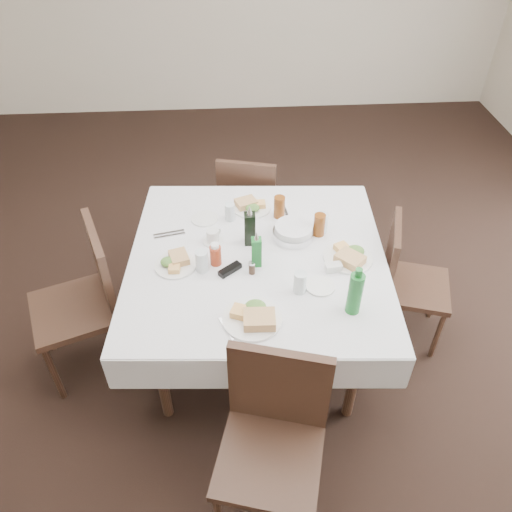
# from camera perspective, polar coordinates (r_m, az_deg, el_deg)

# --- Properties ---
(ground_plane) EXTENTS (7.00, 7.00, 0.00)m
(ground_plane) POSITION_cam_1_polar(r_m,az_deg,el_deg) (3.45, 0.23, -8.11)
(ground_plane) COLOR black
(room_shell) EXTENTS (6.04, 7.04, 2.80)m
(room_shell) POSITION_cam_1_polar(r_m,az_deg,el_deg) (2.43, 0.34, 19.32)
(room_shell) COLOR beige
(room_shell) RESTS_ON ground
(dining_table) EXTENTS (1.54, 1.54, 0.76)m
(dining_table) POSITION_cam_1_polar(r_m,az_deg,el_deg) (2.87, 0.17, -1.09)
(dining_table) COLOR #311D13
(dining_table) RESTS_ON ground
(chair_north) EXTENTS (0.51, 0.51, 0.88)m
(chair_north) POSITION_cam_1_polar(r_m,az_deg,el_deg) (3.71, -0.79, 6.37)
(chair_north) COLOR #311D13
(chair_north) RESTS_ON ground
(chair_south) EXTENTS (0.56, 0.56, 0.97)m
(chair_south) POSITION_cam_1_polar(r_m,az_deg,el_deg) (2.37, 2.05, -19.24)
(chair_south) COLOR #311D13
(chair_south) RESTS_ON ground
(chair_east) EXTENTS (0.51, 0.51, 0.86)m
(chair_east) POSITION_cam_1_polar(r_m,az_deg,el_deg) (3.22, 16.55, -2.19)
(chair_east) COLOR #311D13
(chair_east) RESTS_ON ground
(chair_west) EXTENTS (0.60, 0.60, 0.98)m
(chair_west) POSITION_cam_1_polar(r_m,az_deg,el_deg) (3.04, -18.70, -4.16)
(chair_west) COLOR #311D13
(chair_west) RESTS_ON ground
(meal_north) EXTENTS (0.24, 0.24, 0.05)m
(meal_north) POSITION_cam_1_polar(r_m,az_deg,el_deg) (3.17, -0.59, 5.75)
(meal_north) COLOR white
(meal_north) RESTS_ON dining_table
(meal_south) EXTENTS (0.30, 0.30, 0.06)m
(meal_south) POSITION_cam_1_polar(r_m,az_deg,el_deg) (2.46, -0.25, -6.89)
(meal_south) COLOR white
(meal_south) RESTS_ON dining_table
(meal_east) EXTENTS (0.28, 0.28, 0.06)m
(meal_east) POSITION_cam_1_polar(r_m,az_deg,el_deg) (2.83, 10.62, 0.00)
(meal_east) COLOR white
(meal_east) RESTS_ON dining_table
(meal_west) EXTENTS (0.23, 0.23, 0.05)m
(meal_west) POSITION_cam_1_polar(r_m,az_deg,el_deg) (2.78, -9.21, -0.72)
(meal_west) COLOR white
(meal_west) RESTS_ON dining_table
(side_plate_a) EXTENTS (0.16, 0.16, 0.01)m
(side_plate_a) POSITION_cam_1_polar(r_m,az_deg,el_deg) (3.10, -5.90, 4.27)
(side_plate_a) COLOR white
(side_plate_a) RESTS_ON dining_table
(side_plate_b) EXTENTS (0.16, 0.16, 0.01)m
(side_plate_b) POSITION_cam_1_polar(r_m,az_deg,el_deg) (2.65, 7.34, -3.41)
(side_plate_b) COLOR white
(side_plate_b) RESTS_ON dining_table
(water_n) EXTENTS (0.06, 0.06, 0.11)m
(water_n) POSITION_cam_1_polar(r_m,az_deg,el_deg) (3.06, -3.00, 5.05)
(water_n) COLOR silver
(water_n) RESTS_ON dining_table
(water_s) EXTENTS (0.07, 0.07, 0.12)m
(water_s) POSITION_cam_1_polar(r_m,az_deg,el_deg) (2.58, 5.05, -3.03)
(water_s) COLOR silver
(water_s) RESTS_ON dining_table
(water_e) EXTENTS (0.07, 0.07, 0.12)m
(water_e) POSITION_cam_1_polar(r_m,az_deg,el_deg) (2.98, 7.58, 3.82)
(water_e) COLOR silver
(water_e) RESTS_ON dining_table
(water_w) EXTENTS (0.07, 0.07, 0.13)m
(water_w) POSITION_cam_1_polar(r_m,az_deg,el_deg) (2.70, -6.20, -0.57)
(water_w) COLOR silver
(water_w) RESTS_ON dining_table
(iced_tea_a) EXTENTS (0.07, 0.07, 0.14)m
(iced_tea_a) POSITION_cam_1_polar(r_m,az_deg,el_deg) (3.07, 2.68, 5.62)
(iced_tea_a) COLOR brown
(iced_tea_a) RESTS_ON dining_table
(iced_tea_b) EXTENTS (0.07, 0.07, 0.14)m
(iced_tea_b) POSITION_cam_1_polar(r_m,az_deg,el_deg) (2.95, 7.24, 3.55)
(iced_tea_b) COLOR brown
(iced_tea_b) RESTS_ON dining_table
(bread_basket) EXTENTS (0.25, 0.25, 0.08)m
(bread_basket) POSITION_cam_1_polar(r_m,az_deg,el_deg) (2.93, 4.30, 2.78)
(bread_basket) COLOR silver
(bread_basket) RESTS_ON dining_table
(oil_cruet_dark) EXTENTS (0.06, 0.06, 0.26)m
(oil_cruet_dark) POSITION_cam_1_polar(r_m,az_deg,el_deg) (2.84, -0.72, 3.29)
(oil_cruet_dark) COLOR black
(oil_cruet_dark) RESTS_ON dining_table
(oil_cruet_green) EXTENTS (0.05, 0.05, 0.23)m
(oil_cruet_green) POSITION_cam_1_polar(r_m,az_deg,el_deg) (2.70, 0.05, 0.60)
(oil_cruet_green) COLOR #1B712A
(oil_cruet_green) RESTS_ON dining_table
(ketchup_bottle) EXTENTS (0.06, 0.06, 0.14)m
(ketchup_bottle) POSITION_cam_1_polar(r_m,az_deg,el_deg) (2.74, -4.65, 0.17)
(ketchup_bottle) COLOR #AC391C
(ketchup_bottle) RESTS_ON dining_table
(salt_shaker) EXTENTS (0.04, 0.04, 0.08)m
(salt_shaker) POSITION_cam_1_polar(r_m,az_deg,el_deg) (2.75, 0.10, -0.07)
(salt_shaker) COLOR white
(salt_shaker) RESTS_ON dining_table
(pepper_shaker) EXTENTS (0.03, 0.03, 0.08)m
(pepper_shaker) POSITION_cam_1_polar(r_m,az_deg,el_deg) (2.69, -0.47, -1.35)
(pepper_shaker) COLOR #39261A
(pepper_shaker) RESTS_ON dining_table
(coffee_mug) EXTENTS (0.12, 0.12, 0.09)m
(coffee_mug) POSITION_cam_1_polar(r_m,az_deg,el_deg) (2.90, -4.94, 2.22)
(coffee_mug) COLOR white
(coffee_mug) RESTS_ON dining_table
(sunglasses) EXTENTS (0.13, 0.12, 0.03)m
(sunglasses) POSITION_cam_1_polar(r_m,az_deg,el_deg) (2.71, -2.99, -1.55)
(sunglasses) COLOR black
(sunglasses) RESTS_ON dining_table
(green_bottle) EXTENTS (0.07, 0.07, 0.28)m
(green_bottle) POSITION_cam_1_polar(r_m,az_deg,el_deg) (2.48, 11.26, -4.16)
(green_bottle) COLOR #1B712A
(green_bottle) RESTS_ON dining_table
(sugar_caddy) EXTENTS (0.09, 0.06, 0.04)m
(sugar_caddy) POSITION_cam_1_polar(r_m,az_deg,el_deg) (2.74, 8.83, -1.24)
(sugar_caddy) COLOR white
(sugar_caddy) RESTS_ON dining_table
(cutlery_n) EXTENTS (0.06, 0.18, 0.01)m
(cutlery_n) POSITION_cam_1_polar(r_m,az_deg,el_deg) (3.16, 3.10, 5.28)
(cutlery_n) COLOR silver
(cutlery_n) RESTS_ON dining_table
(cutlery_s) EXTENTS (0.10, 0.16, 0.01)m
(cutlery_s) POSITION_cam_1_polar(r_m,az_deg,el_deg) (2.44, -3.15, -8.21)
(cutlery_s) COLOR silver
(cutlery_s) RESTS_ON dining_table
(cutlery_e) EXTENTS (0.18, 0.11, 0.01)m
(cutlery_e) POSITION_cam_1_polar(r_m,az_deg,el_deg) (2.77, 10.36, -1.61)
(cutlery_e) COLOR silver
(cutlery_e) RESTS_ON dining_table
(cutlery_w) EXTENTS (0.19, 0.08, 0.01)m
(cutlery_w) POSITION_cam_1_polar(r_m,az_deg,el_deg) (3.01, -9.87, 2.46)
(cutlery_w) COLOR silver
(cutlery_w) RESTS_ON dining_table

